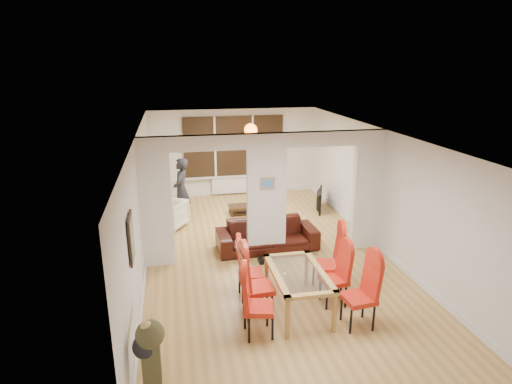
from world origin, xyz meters
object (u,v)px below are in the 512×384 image
object	(u,v)px
dining_chair_rb	(334,276)
television	(317,200)
bottle	(251,200)
dining_chair_rc	(328,261)
person	(181,190)
sofa	(267,235)
dining_chair_ra	(359,293)
dining_chair_la	(258,303)
dining_table	(298,291)
bowl	(251,203)
dining_chair_lc	(251,270)
dining_chair_lb	(258,283)
armchair	(169,214)
coffee_table	(248,209)

from	to	relation	value
dining_chair_rb	television	size ratio (longest dim) A/B	1.02
bottle	dining_chair_rc	bearing A→B (deg)	-82.68
dining_chair_rc	person	distance (m)	4.74
sofa	person	world-z (taller)	person
person	bottle	size ratio (longest dim) A/B	5.97
bottle	dining_chair_ra	bearing A→B (deg)	-83.32
sofa	dining_chair_la	bearing A→B (deg)	-107.13
dining_chair_la	person	distance (m)	5.20
dining_chair_rc	sofa	size ratio (longest dim) A/B	0.53
dining_table	person	world-z (taller)	person
dining_chair_rb	dining_chair_rc	bearing A→B (deg)	73.94
bottle	bowl	distance (m)	0.12
dining_chair_lc	sofa	xyz separation A→B (m)	(0.73, 1.91, -0.21)
dining_chair_ra	sofa	world-z (taller)	dining_chair_ra
dining_table	television	distance (m)	5.09
dining_chair_ra	sofa	bearing A→B (deg)	96.82
dining_chair_lb	dining_table	bearing A→B (deg)	-3.00
dining_table	armchair	bearing A→B (deg)	116.27
dining_chair_lc	coffee_table	bearing A→B (deg)	85.34
dining_chair_lc	dining_chair_ra	bearing A→B (deg)	-33.12
dining_table	bowl	distance (m)	4.86
dining_chair_lc	bowl	size ratio (longest dim) A/B	4.88
television	coffee_table	distance (m)	1.93
dining_chair_rc	sofa	bearing A→B (deg)	118.45
dining_chair_ra	dining_chair_la	bearing A→B (deg)	170.56
dining_chair_ra	armchair	world-z (taller)	dining_chair_ra
dining_chair_la	dining_chair_lb	size ratio (longest dim) A/B	0.93
dining_chair_la	dining_chair_lc	distance (m)	1.07
dining_chair_ra	dining_chair_rc	size ratio (longest dim) A/B	0.97
dining_chair_rb	armchair	world-z (taller)	dining_chair_rb
dining_table	person	xyz separation A→B (m)	(-1.71, 4.59, 0.47)
dining_chair_lc	person	bearing A→B (deg)	109.14
dining_chair_lc	dining_chair_rc	xyz separation A→B (m)	(1.38, -0.04, 0.05)
dining_chair_rb	television	world-z (taller)	dining_chair_rb
dining_chair_ra	bottle	world-z (taller)	dining_chair_ra
dining_table	bottle	size ratio (longest dim) A/B	5.39
dining_chair_lc	dining_chair_rb	world-z (taller)	dining_chair_lc
dining_chair_lc	television	xyz separation A→B (m)	(2.64, 4.16, -0.24)
dining_table	dining_chair_lc	distance (m)	0.89
bottle	bowl	xyz separation A→B (m)	(-0.00, 0.03, -0.11)
armchair	dining_chair_rb	bearing A→B (deg)	-24.73
dining_chair_la	person	bearing A→B (deg)	113.28
dining_chair_rb	coffee_table	size ratio (longest dim) A/B	1.04
dining_chair_lc	bottle	world-z (taller)	dining_chair_lc
dining_chair_la	dining_chair_rb	xyz separation A→B (m)	(1.41, 0.60, -0.02)
dining_chair_rc	armchair	bearing A→B (deg)	136.93
dining_table	coffee_table	xyz separation A→B (m)	(0.03, 4.78, -0.23)
dining_chair_la	dining_chair_lc	xyz separation A→B (m)	(0.08, 1.07, -0.01)
armchair	dining_chair_lb	bearing A→B (deg)	-39.85
dining_chair_la	dining_chair_rc	size ratio (longest dim) A/B	0.93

